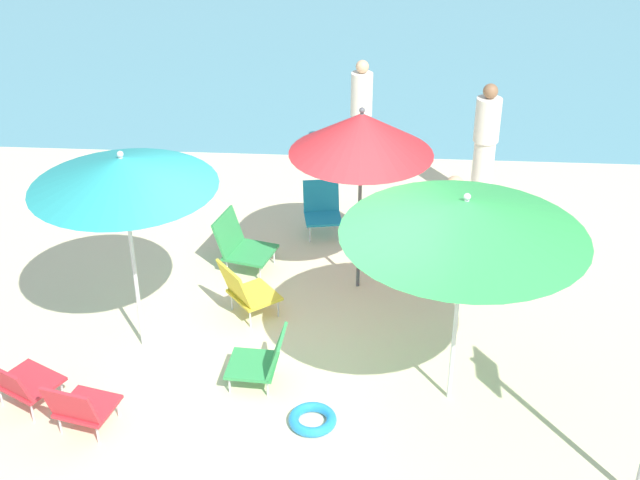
{
  "coord_description": "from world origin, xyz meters",
  "views": [
    {
      "loc": [
        0.72,
        -6.72,
        5.3
      ],
      "look_at": [
        0.17,
        1.32,
        0.7
      ],
      "focal_mm": 48.78,
      "sensor_mm": 36.0,
      "label": 1
    }
  ],
  "objects_px": {
    "umbrella_green": "(465,218)",
    "beach_chair_a": "(19,381)",
    "umbrella_red": "(362,134)",
    "swim_ring": "(313,419)",
    "beach_chair_f": "(240,244)",
    "beach_chair_b": "(245,290)",
    "beach_chair_e": "(80,406)",
    "umbrella_teal": "(122,172)",
    "person_c": "(361,114)",
    "beach_chair_d": "(322,207)",
    "person_b": "(485,147)",
    "beach_chair_c": "(263,359)",
    "person_a": "(454,213)"
  },
  "relations": [
    {
      "from": "umbrella_teal",
      "to": "beach_chair_f",
      "type": "relative_size",
      "value": 2.95
    },
    {
      "from": "umbrella_teal",
      "to": "person_a",
      "type": "height_order",
      "value": "umbrella_teal"
    },
    {
      "from": "beach_chair_e",
      "to": "beach_chair_a",
      "type": "bearing_deg",
      "value": 80.83
    },
    {
      "from": "beach_chair_d",
      "to": "umbrella_green",
      "type": "bearing_deg",
      "value": 14.18
    },
    {
      "from": "beach_chair_b",
      "to": "beach_chair_e",
      "type": "bearing_deg",
      "value": -159.94
    },
    {
      "from": "beach_chair_a",
      "to": "person_b",
      "type": "bearing_deg",
      "value": -17.34
    },
    {
      "from": "beach_chair_d",
      "to": "beach_chair_b",
      "type": "bearing_deg",
      "value": -29.41
    },
    {
      "from": "beach_chair_f",
      "to": "umbrella_green",
      "type": "bearing_deg",
      "value": -28.45
    },
    {
      "from": "person_b",
      "to": "person_c",
      "type": "bearing_deg",
      "value": -95.64
    },
    {
      "from": "umbrella_green",
      "to": "beach_chair_b",
      "type": "xyz_separation_m",
      "value": [
        -2.08,
        1.18,
        -1.57
      ]
    },
    {
      "from": "person_a",
      "to": "person_c",
      "type": "height_order",
      "value": "person_c"
    },
    {
      "from": "umbrella_red",
      "to": "swim_ring",
      "type": "xyz_separation_m",
      "value": [
        -0.33,
        -2.32,
        -1.8
      ]
    },
    {
      "from": "beach_chair_e",
      "to": "person_a",
      "type": "relative_size",
      "value": 0.65
    },
    {
      "from": "person_a",
      "to": "person_b",
      "type": "relative_size",
      "value": 0.58
    },
    {
      "from": "swim_ring",
      "to": "beach_chair_d",
      "type": "bearing_deg",
      "value": 92.43
    },
    {
      "from": "umbrella_red",
      "to": "beach_chair_c",
      "type": "relative_size",
      "value": 3.75
    },
    {
      "from": "beach_chair_a",
      "to": "person_b",
      "type": "xyz_separation_m",
      "value": [
        4.53,
        4.37,
        0.52
      ]
    },
    {
      "from": "beach_chair_f",
      "to": "beach_chair_e",
      "type": "bearing_deg",
      "value": -93.5
    },
    {
      "from": "umbrella_green",
      "to": "beach_chair_d",
      "type": "distance_m",
      "value": 3.76
    },
    {
      "from": "beach_chair_f",
      "to": "swim_ring",
      "type": "distance_m",
      "value": 2.83
    },
    {
      "from": "umbrella_teal",
      "to": "beach_chair_d",
      "type": "xyz_separation_m",
      "value": [
        1.65,
        2.49,
        -1.6
      ]
    },
    {
      "from": "umbrella_red",
      "to": "person_a",
      "type": "xyz_separation_m",
      "value": [
        1.11,
        0.92,
        -1.37
      ]
    },
    {
      "from": "beach_chair_e",
      "to": "person_c",
      "type": "bearing_deg",
      "value": -7.37
    },
    {
      "from": "beach_chair_d",
      "to": "person_a",
      "type": "bearing_deg",
      "value": 68.77
    },
    {
      "from": "umbrella_teal",
      "to": "beach_chair_a",
      "type": "xyz_separation_m",
      "value": [
        -0.85,
        -1.05,
        -1.61
      ]
    },
    {
      "from": "beach_chair_d",
      "to": "beach_chair_e",
      "type": "relative_size",
      "value": 1.0
    },
    {
      "from": "umbrella_teal",
      "to": "umbrella_green",
      "type": "bearing_deg",
      "value": -11.47
    },
    {
      "from": "umbrella_teal",
      "to": "person_c",
      "type": "bearing_deg",
      "value": 65.06
    },
    {
      "from": "umbrella_green",
      "to": "beach_chair_a",
      "type": "distance_m",
      "value": 4.23
    },
    {
      "from": "umbrella_red",
      "to": "beach_chair_b",
      "type": "distance_m",
      "value": 2.03
    },
    {
      "from": "beach_chair_a",
      "to": "swim_ring",
      "type": "distance_m",
      "value": 2.67
    },
    {
      "from": "umbrella_teal",
      "to": "person_c",
      "type": "height_order",
      "value": "umbrella_teal"
    },
    {
      "from": "umbrella_red",
      "to": "beach_chair_e",
      "type": "xyz_separation_m",
      "value": [
        -2.34,
        -2.58,
        -1.54
      ]
    },
    {
      "from": "beach_chair_d",
      "to": "beach_chair_f",
      "type": "relative_size",
      "value": 0.87
    },
    {
      "from": "beach_chair_a",
      "to": "beach_chair_b",
      "type": "bearing_deg",
      "value": -19.67
    },
    {
      "from": "umbrella_green",
      "to": "person_b",
      "type": "relative_size",
      "value": 1.26
    },
    {
      "from": "umbrella_green",
      "to": "beach_chair_b",
      "type": "height_order",
      "value": "umbrella_green"
    },
    {
      "from": "person_c",
      "to": "beach_chair_b",
      "type": "bearing_deg",
      "value": 112.0
    },
    {
      "from": "person_c",
      "to": "umbrella_red",
      "type": "bearing_deg",
      "value": 128.96
    },
    {
      "from": "beach_chair_c",
      "to": "person_c",
      "type": "distance_m",
      "value": 5.07
    },
    {
      "from": "beach_chair_b",
      "to": "beach_chair_f",
      "type": "bearing_deg",
      "value": 63.12
    },
    {
      "from": "beach_chair_c",
      "to": "person_b",
      "type": "bearing_deg",
      "value": -118.22
    },
    {
      "from": "umbrella_green",
      "to": "beach_chair_f",
      "type": "distance_m",
      "value": 3.52
    },
    {
      "from": "beach_chair_f",
      "to": "person_b",
      "type": "relative_size",
      "value": 0.43
    },
    {
      "from": "umbrella_teal",
      "to": "beach_chair_e",
      "type": "distance_m",
      "value": 2.11
    },
    {
      "from": "beach_chair_b",
      "to": "beach_chair_e",
      "type": "xyz_separation_m",
      "value": [
        -1.18,
        -1.89,
        -0.03
      ]
    },
    {
      "from": "person_c",
      "to": "umbrella_green",
      "type": "bearing_deg",
      "value": 138.64
    },
    {
      "from": "beach_chair_b",
      "to": "beach_chair_f",
      "type": "xyz_separation_m",
      "value": [
        -0.2,
        0.99,
        -0.02
      ]
    },
    {
      "from": "beach_chair_b",
      "to": "person_a",
      "type": "xyz_separation_m",
      "value": [
        2.27,
        1.61,
        0.14
      ]
    },
    {
      "from": "umbrella_green",
      "to": "umbrella_red",
      "type": "bearing_deg",
      "value": 115.88
    }
  ]
}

